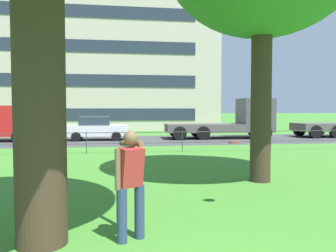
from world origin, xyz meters
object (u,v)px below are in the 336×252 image
at_px(person_thrower, 130,181).
at_px(apartment_building_background, 57,38).
at_px(car_white_far_right, 97,128).
at_px(frisbee, 234,142).
at_px(flatbed_truck_right, 234,121).

relative_size(person_thrower, apartment_building_background, 0.05).
height_order(car_white_far_right, apartment_building_background, apartment_building_background).
bearing_deg(car_white_far_right, apartment_building_background, 108.30).
xyz_separation_m(frisbee, apartment_building_background, (-8.41, 30.14, 7.99)).
bearing_deg(apartment_building_background, car_white_far_right, -71.70).
distance_m(flatbed_truck_right, apartment_building_background, 21.47).
bearing_deg(flatbed_truck_right, car_white_far_right, -179.28).
bearing_deg(person_thrower, frisbee, 34.21).
relative_size(flatbed_truck_right, apartment_building_background, 0.23).
distance_m(frisbee, car_white_far_right, 16.42).
height_order(person_thrower, car_white_far_right, person_thrower).
xyz_separation_m(person_thrower, flatbed_truck_right, (7.86, 17.59, 0.29)).
xyz_separation_m(person_thrower, apartment_building_background, (-6.21, 31.64, 8.42)).
height_order(frisbee, flatbed_truck_right, flatbed_truck_right).
distance_m(person_thrower, apartment_building_background, 33.32).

